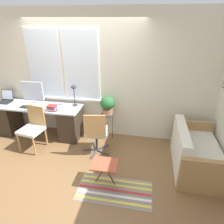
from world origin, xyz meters
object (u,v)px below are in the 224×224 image
(desk_lamp, at_px, (74,90))
(plant_stand, at_px, (108,117))
(book_stack, at_px, (52,108))
(couch_loveseat, at_px, (194,154))
(desk_chair_wooden, at_px, (33,127))
(laptop, at_px, (6,99))
(mouse, at_px, (42,108))
(monitor, at_px, (33,92))
(keyboard, at_px, (30,107))
(folding_stool, at_px, (105,166))
(potted_plant, at_px, (107,105))
(office_chair_swivel, at_px, (96,132))

(desk_lamp, xyz_separation_m, plant_stand, (0.73, -0.01, -0.56))
(book_stack, height_order, couch_loveseat, book_stack)
(desk_chair_wooden, height_order, plant_stand, desk_chair_wooden)
(laptop, distance_m, mouse, 1.06)
(monitor, height_order, keyboard, monitor)
(monitor, height_order, folding_stool, monitor)
(monitor, bearing_deg, laptop, -179.57)
(mouse, xyz_separation_m, book_stack, (0.25, -0.03, 0.05))
(monitor, relative_size, desk_lamp, 1.11)
(keyboard, relative_size, plant_stand, 0.73)
(potted_plant, bearing_deg, monitor, -178.01)
(desk_lamp, bearing_deg, book_stack, -136.86)
(potted_plant, bearing_deg, plant_stand, 180.00)
(keyboard, height_order, desk_lamp, desk_lamp)
(mouse, xyz_separation_m, desk_chair_wooden, (-0.08, -0.31, -0.28))
(couch_loveseat, bearing_deg, laptop, 81.49)
(monitor, distance_m, plant_stand, 1.73)
(plant_stand, bearing_deg, office_chair_swivel, -100.01)
(monitor, relative_size, mouse, 7.42)
(keyboard, distance_m, office_chair_swivel, 1.58)
(laptop, distance_m, desk_lamp, 1.68)
(desk_lamp, xyz_separation_m, potted_plant, (0.73, -0.01, -0.27))
(folding_stool, bearing_deg, desk_lamp, 125.03)
(monitor, height_order, couch_loveseat, monitor)
(monitor, relative_size, book_stack, 2.55)
(desk_lamp, bearing_deg, laptop, -177.47)
(desk_lamp, relative_size, book_stack, 2.30)
(monitor, xyz_separation_m, keyboard, (0.02, -0.22, -0.27))
(office_chair_swivel, bearing_deg, mouse, -23.93)
(desk_chair_wooden, xyz_separation_m, couch_loveseat, (3.16, -0.06, -0.19))
(mouse, relative_size, desk_chair_wooden, 0.08)
(book_stack, distance_m, plant_stand, 1.18)
(couch_loveseat, xyz_separation_m, folding_stool, (-1.49, -0.70, 0.09))
(mouse, height_order, desk_chair_wooden, desk_chair_wooden)
(folding_stool, bearing_deg, monitor, 145.20)
(plant_stand, relative_size, potted_plant, 1.53)
(couch_loveseat, distance_m, folding_stool, 1.65)
(mouse, height_order, book_stack, book_stack)
(book_stack, bearing_deg, folding_stool, -37.90)
(office_chair_swivel, bearing_deg, book_stack, -25.71)
(laptop, xyz_separation_m, potted_plant, (2.38, 0.06, 0.03))
(laptop, xyz_separation_m, keyboard, (0.75, -0.22, -0.05))
(desk_lamp, bearing_deg, monitor, -175.83)
(keyboard, relative_size, potted_plant, 1.12)
(desk_chair_wooden, xyz_separation_m, potted_plant, (1.43, 0.62, 0.35))
(laptop, bearing_deg, desk_lamp, 2.53)
(potted_plant, bearing_deg, folding_stool, -80.00)
(couch_loveseat, bearing_deg, potted_plant, 68.59)
(mouse, relative_size, potted_plant, 0.18)
(monitor, relative_size, keyboard, 1.17)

